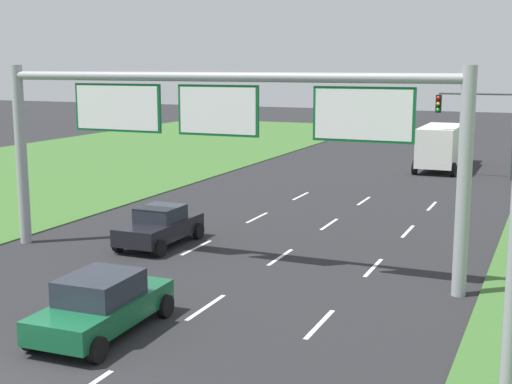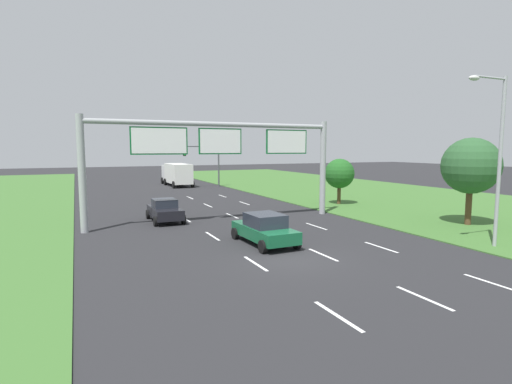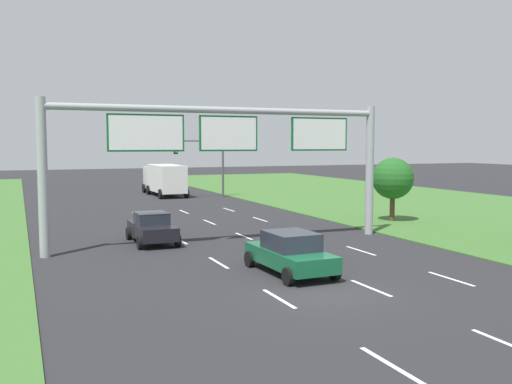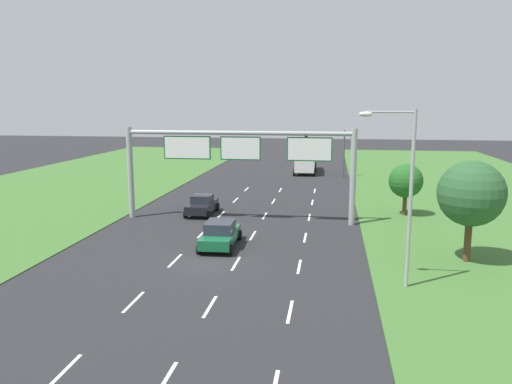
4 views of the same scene
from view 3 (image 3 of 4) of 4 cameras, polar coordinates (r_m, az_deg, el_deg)
name	(u,v)px [view 3 (image 3 of 4)]	position (r m, az deg, el deg)	size (l,w,h in m)	color
ground_plane	(326,293)	(19.45, 7.06, -10.01)	(200.00, 200.00, 0.00)	#262628
lane_dashes_inner_left	(245,278)	(21.34, -1.14, -8.62)	(0.14, 44.40, 0.01)	white
lane_dashes_inner_right	(327,270)	(22.82, 7.14, -7.77)	(0.14, 44.40, 0.01)	white
lane_dashes_slip	(401,263)	(24.71, 14.25, -6.90)	(0.14, 44.40, 0.01)	white
car_near_red	(290,253)	(22.02, 3.44, -6.07)	(2.25, 4.52, 1.61)	#145633
car_lead_silver	(152,228)	(29.08, -10.36, -3.55)	(2.05, 4.15, 1.54)	black
box_truck	(164,178)	(55.62, -9.17, 1.34)	(2.75, 8.46, 2.97)	silver
sign_gantry	(227,144)	(28.01, -2.88, 4.81)	(17.24, 0.44, 7.00)	#9EA0A5
traffic_light_mast	(203,156)	(52.68, -5.32, 3.62)	(4.76, 0.49, 5.60)	#47494F
roadside_tree_mid	(393,179)	(37.27, 13.52, 1.31)	(2.63, 2.63, 4.10)	#513823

